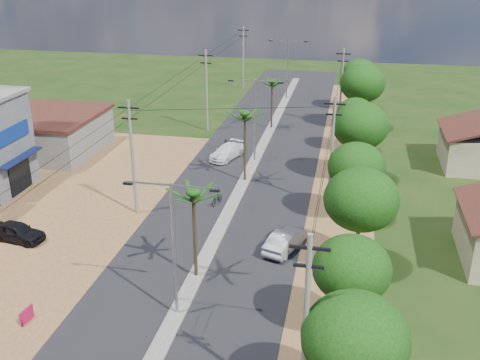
% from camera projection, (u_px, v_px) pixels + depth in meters
% --- Properties ---
extents(ground, '(160.00, 160.00, 0.00)m').
position_uv_depth(ground, '(177.00, 315.00, 31.34)').
color(ground, black).
rests_on(ground, ground).
extents(road, '(12.00, 110.00, 0.04)m').
position_uv_depth(road, '(233.00, 204.00, 44.94)').
color(road, black).
rests_on(road, ground).
extents(median, '(1.00, 90.00, 0.18)m').
position_uv_depth(median, '(240.00, 189.00, 47.63)').
color(median, '#605E56').
rests_on(median, ground).
extents(dirt_lot_west, '(18.00, 46.00, 0.04)m').
position_uv_depth(dirt_lot_west, '(14.00, 227.00, 41.32)').
color(dirt_lot_west, brown).
rests_on(dirt_lot_west, ground).
extents(dirt_shoulder_east, '(5.00, 90.00, 0.03)m').
position_uv_depth(dirt_shoulder_east, '(340.00, 214.00, 43.39)').
color(dirt_shoulder_east, brown).
rests_on(dirt_shoulder_east, ground).
extents(low_shed, '(10.40, 10.40, 3.95)m').
position_uv_depth(low_shed, '(47.00, 133.00, 56.19)').
color(low_shed, '#605E56').
rests_on(low_shed, ground).
extents(tree_east_a, '(4.40, 4.40, 6.37)m').
position_uv_depth(tree_east_a, '(355.00, 339.00, 22.47)').
color(tree_east_a, black).
rests_on(tree_east_a, ground).
extents(tree_east_b, '(4.00, 4.00, 5.83)m').
position_uv_depth(tree_east_b, '(352.00, 269.00, 28.09)').
color(tree_east_b, black).
rests_on(tree_east_b, ground).
extents(tree_east_c, '(4.60, 4.60, 6.83)m').
position_uv_depth(tree_east_c, '(361.00, 199.00, 34.08)').
color(tree_east_c, black).
rests_on(tree_east_c, ground).
extents(tree_east_d, '(4.20, 4.20, 6.13)m').
position_uv_depth(tree_east_d, '(356.00, 167.00, 40.68)').
color(tree_east_d, black).
rests_on(tree_east_d, ground).
extents(tree_east_e, '(4.80, 4.80, 7.14)m').
position_uv_depth(tree_east_e, '(360.00, 126.00, 47.61)').
color(tree_east_e, black).
rests_on(tree_east_e, ground).
extents(tree_east_f, '(3.80, 3.80, 5.52)m').
position_uv_depth(tree_east_f, '(355.00, 114.00, 55.40)').
color(tree_east_f, black).
rests_on(tree_east_f, ground).
extents(tree_east_g, '(5.00, 5.00, 7.38)m').
position_uv_depth(tree_east_g, '(363.00, 83.00, 62.03)').
color(tree_east_g, black).
rests_on(tree_east_g, ground).
extents(tree_east_h, '(4.40, 4.40, 6.52)m').
position_uv_depth(tree_east_h, '(360.00, 74.00, 69.57)').
color(tree_east_h, black).
rests_on(tree_east_h, ground).
extents(palm_median_near, '(2.00, 2.00, 6.15)m').
position_uv_depth(palm_median_near, '(194.00, 196.00, 32.87)').
color(palm_median_near, black).
rests_on(palm_median_near, ground).
extents(palm_median_mid, '(2.00, 2.00, 6.55)m').
position_uv_depth(palm_median_mid, '(245.00, 117.00, 47.24)').
color(palm_median_mid, black).
rests_on(palm_median_mid, ground).
extents(palm_median_far, '(2.00, 2.00, 5.85)m').
position_uv_depth(palm_median_far, '(272.00, 83.00, 61.99)').
color(palm_median_far, black).
rests_on(palm_median_far, ground).
extents(streetlight_near, '(5.10, 0.18, 8.00)m').
position_uv_depth(streetlight_near, '(173.00, 240.00, 29.53)').
color(streetlight_near, gray).
rests_on(streetlight_near, ground).
extents(streetlight_mid, '(5.10, 0.18, 8.00)m').
position_uv_depth(streetlight_mid, '(255.00, 114.00, 52.20)').
color(streetlight_mid, gray).
rests_on(streetlight_mid, ground).
extents(streetlight_far, '(5.10, 0.18, 8.00)m').
position_uv_depth(streetlight_far, '(287.00, 64.00, 74.87)').
color(streetlight_far, gray).
rests_on(streetlight_far, ground).
extents(utility_pole_w_b, '(1.60, 0.24, 9.00)m').
position_uv_depth(utility_pole_w_b, '(132.00, 155.00, 41.69)').
color(utility_pole_w_b, '#605E56').
rests_on(utility_pole_w_b, ground).
extents(utility_pole_w_c, '(1.60, 0.24, 9.00)m').
position_uv_depth(utility_pole_w_c, '(207.00, 89.00, 61.65)').
color(utility_pole_w_c, '#605E56').
rests_on(utility_pole_w_c, ground).
extents(utility_pole_w_d, '(1.60, 0.24, 9.00)m').
position_uv_depth(utility_pole_w_d, '(243.00, 56.00, 80.69)').
color(utility_pole_w_d, '#605E56').
rests_on(utility_pole_w_d, ground).
extents(utility_pole_e_a, '(1.60, 0.24, 9.00)m').
position_uv_depth(utility_pole_e_a, '(305.00, 327.00, 22.73)').
color(utility_pole_e_a, '#605E56').
rests_on(utility_pole_e_a, ground).
extents(utility_pole_e_b, '(1.60, 0.24, 9.00)m').
position_uv_depth(utility_pole_e_b, '(332.00, 151.00, 42.68)').
color(utility_pole_e_b, '#605E56').
rests_on(utility_pole_e_b, ground).
extents(utility_pole_e_c, '(1.60, 0.24, 9.00)m').
position_uv_depth(utility_pole_e_c, '(341.00, 87.00, 62.63)').
color(utility_pole_e_c, '#605E56').
rests_on(utility_pole_e_c, ground).
extents(car_silver_mid, '(2.74, 4.43, 1.38)m').
position_uv_depth(car_silver_mid, '(285.00, 241.00, 37.90)').
color(car_silver_mid, '#9EA0A5').
rests_on(car_silver_mid, ground).
extents(car_white_far, '(3.20, 4.92, 1.33)m').
position_uv_depth(car_white_far, '(227.00, 152.00, 54.67)').
color(car_white_far, silver).
rests_on(car_white_far, ground).
extents(car_parked_dark, '(4.20, 2.17, 1.37)m').
position_uv_depth(car_parked_dark, '(17.00, 232.00, 39.11)').
color(car_parked_dark, black).
rests_on(car_parked_dark, ground).
extents(moto_rider_west_a, '(0.97, 1.74, 0.87)m').
position_uv_depth(moto_rider_west_a, '(217.00, 200.00, 44.81)').
color(moto_rider_west_a, black).
rests_on(moto_rider_west_a, ground).
extents(moto_rider_west_b, '(1.17, 1.89, 1.10)m').
position_uv_depth(moto_rider_west_b, '(226.00, 144.00, 57.30)').
color(moto_rider_west_b, black).
rests_on(moto_rider_west_b, ground).
extents(roadside_sign, '(0.20, 1.06, 0.89)m').
position_uv_depth(roadside_sign, '(27.00, 315.00, 30.60)').
color(roadside_sign, '#9C0E3A').
rests_on(roadside_sign, ground).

